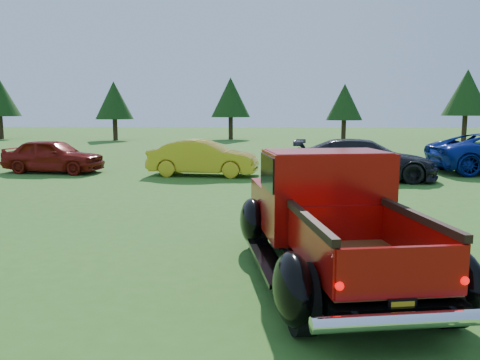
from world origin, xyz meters
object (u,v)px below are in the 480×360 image
Objects in this scene: pickup_truck at (325,215)px; show_car_red at (53,156)px; tree_mid_right at (344,102)px; show_car_yellow at (203,158)px; tree_east at (467,93)px; show_car_grey at (364,159)px; tree_west at (114,101)px; tree_mid_left at (231,97)px.

show_car_red is (-8.88, 10.27, -0.19)m from pickup_truck.
pickup_truck is at bearing -98.86° from tree_mid_right.
tree_east is at bearing -34.70° from show_car_yellow.
tree_mid_right is 0.95× the size of show_car_grey.
show_car_grey is at bearing -88.40° from show_car_red.
show_car_yellow is at bearing 97.47° from pickup_truck.
tree_west is at bearing 45.01° from show_car_grey.
pickup_truck is 1.05× the size of show_car_grey.
tree_east reaches higher than tree_mid_left.
tree_east is 26.81m from show_car_yellow.
tree_east is 1.17× the size of show_car_grey.
tree_mid_left is at bearing 173.66° from tree_mid_right.
show_car_grey is (6.50, -22.59, -2.71)m from tree_mid_left.
show_car_grey is (-11.50, -21.09, -2.98)m from tree_east.
tree_mid_right is 9.04m from tree_east.
show_car_yellow is (-17.00, -20.51, -3.02)m from tree_east.
tree_mid_left reaches higher than show_car_grey.
tree_east reaches higher than show_car_red.
tree_east reaches higher than tree_mid_right.
pickup_truck reaches higher than show_car_yellow.
tree_mid_left is at bearing 86.97° from pickup_truck.
show_car_yellow is (-8.00, -21.01, -2.34)m from tree_mid_right.
tree_west is 20.19m from show_car_red.
pickup_truck is at bearing 174.03° from show_car_grey.
tree_west is 1.25× the size of show_car_red.
tree_mid_right is at bearing 70.61° from pickup_truck.
tree_mid_left is 1.35× the size of show_car_red.
tree_east is (27.00, 0.50, 0.55)m from tree_west.
tree_mid_left reaches higher than pickup_truck.
tree_west is at bearing -178.94° from tree_east.
tree_east reaches higher than show_car_grey.
tree_mid_left reaches higher than tree_mid_right.
tree_mid_left reaches higher than tree_west.
tree_east is 1.41× the size of show_car_yellow.
tree_west reaches higher than show_car_yellow.
pickup_truck is 10.34m from show_car_yellow.
tree_mid_right is at bearing 176.82° from tree_east.
tree_west is 0.85× the size of tree_east.
tree_mid_left is 1.08× the size of show_car_grey.
tree_mid_right is 31.29m from pickup_truck.
tree_east is at bearing 1.06° from tree_west.
tree_mid_left is at bearing 7.56° from show_car_yellow.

